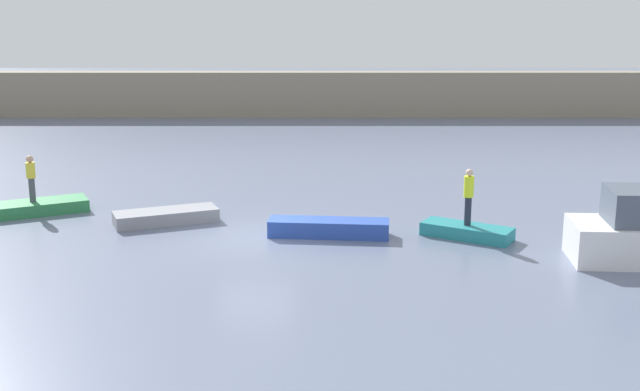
{
  "coord_description": "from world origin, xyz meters",
  "views": [
    {
      "loc": [
        2.1,
        -26.28,
        7.87
      ],
      "look_at": [
        2.08,
        2.37,
        0.84
      ],
      "focal_mm": 47.59,
      "sensor_mm": 36.0,
      "label": 1
    }
  ],
  "objects_px": {
    "rowboat_grey": "(167,216)",
    "rowboat_teal": "(468,231)",
    "person_hiviz_shirt": "(469,194)",
    "rowboat_green": "(34,208)",
    "rowboat_blue": "(329,228)",
    "person_yellow_shirt": "(32,176)"
  },
  "relations": [
    {
      "from": "rowboat_blue",
      "to": "rowboat_green",
      "type": "bearing_deg",
      "value": 170.19
    },
    {
      "from": "rowboat_blue",
      "to": "person_yellow_shirt",
      "type": "height_order",
      "value": "person_yellow_shirt"
    },
    {
      "from": "rowboat_grey",
      "to": "rowboat_teal",
      "type": "xyz_separation_m",
      "value": [
        10.06,
        -1.8,
        -0.02
      ]
    },
    {
      "from": "rowboat_grey",
      "to": "person_yellow_shirt",
      "type": "xyz_separation_m",
      "value": [
        -4.97,
        1.24,
        1.16
      ]
    },
    {
      "from": "rowboat_green",
      "to": "rowboat_grey",
      "type": "relative_size",
      "value": 1.06
    },
    {
      "from": "rowboat_teal",
      "to": "person_hiviz_shirt",
      "type": "bearing_deg",
      "value": 0.0
    },
    {
      "from": "rowboat_grey",
      "to": "rowboat_blue",
      "type": "relative_size",
      "value": 0.9
    },
    {
      "from": "rowboat_green",
      "to": "rowboat_grey",
      "type": "distance_m",
      "value": 5.12
    },
    {
      "from": "rowboat_green",
      "to": "rowboat_grey",
      "type": "bearing_deg",
      "value": -39.37
    },
    {
      "from": "rowboat_blue",
      "to": "person_hiviz_shirt",
      "type": "bearing_deg",
      "value": 2.38
    },
    {
      "from": "rowboat_green",
      "to": "rowboat_blue",
      "type": "bearing_deg",
      "value": -40.29
    },
    {
      "from": "rowboat_grey",
      "to": "rowboat_teal",
      "type": "relative_size",
      "value": 1.21
    },
    {
      "from": "rowboat_grey",
      "to": "rowboat_blue",
      "type": "bearing_deg",
      "value": -37.16
    },
    {
      "from": "rowboat_teal",
      "to": "person_yellow_shirt",
      "type": "xyz_separation_m",
      "value": [
        -15.03,
        3.04,
        1.17
      ]
    },
    {
      "from": "rowboat_green",
      "to": "rowboat_blue",
      "type": "height_order",
      "value": "rowboat_blue"
    },
    {
      "from": "rowboat_teal",
      "to": "person_hiviz_shirt",
      "type": "relative_size",
      "value": 1.57
    },
    {
      "from": "rowboat_grey",
      "to": "person_hiviz_shirt",
      "type": "bearing_deg",
      "value": -31.5
    },
    {
      "from": "rowboat_green",
      "to": "rowboat_teal",
      "type": "xyz_separation_m",
      "value": [
        15.03,
        -3.04,
        -0.01
      ]
    },
    {
      "from": "rowboat_grey",
      "to": "rowboat_teal",
      "type": "height_order",
      "value": "rowboat_grey"
    },
    {
      "from": "person_yellow_shirt",
      "to": "rowboat_blue",
      "type": "bearing_deg",
      "value": -14.97
    },
    {
      "from": "rowboat_teal",
      "to": "person_hiviz_shirt",
      "type": "xyz_separation_m",
      "value": [
        0.0,
        0.0,
        1.25
      ]
    },
    {
      "from": "rowboat_green",
      "to": "rowboat_blue",
      "type": "relative_size",
      "value": 0.95
    }
  ]
}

